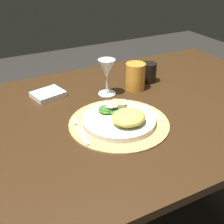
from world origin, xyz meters
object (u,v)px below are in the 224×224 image
at_px(dining_table, 118,141).
at_px(spoon, 149,110).
at_px(dinner_plate, 119,120).
at_px(amber_tumbler, 135,76).
at_px(dark_tumbler, 149,72).
at_px(napkin, 48,94).
at_px(wine_glass, 107,71).
at_px(fork, 81,132).

bearing_deg(dining_table, spoon, -32.68).
height_order(dinner_plate, amber_tumbler, amber_tumbler).
height_order(dining_table, spoon, spoon).
bearing_deg(dark_tumbler, dining_table, -145.35).
distance_m(amber_tumbler, dark_tumbler, 0.10).
height_order(spoon, napkin, napkin).
bearing_deg(wine_glass, dinner_plate, -106.56).
xyz_separation_m(napkin, dark_tumbler, (0.43, -0.06, 0.03)).
bearing_deg(fork, napkin, 92.60).
relative_size(dinner_plate, dark_tumbler, 2.89).
bearing_deg(amber_tumbler, dinner_plate, -131.96).
distance_m(dining_table, dinner_plate, 0.17).
height_order(dinner_plate, dark_tumbler, dark_tumbler).
distance_m(dining_table, spoon, 0.18).
height_order(dining_table, fork, fork).
xyz_separation_m(fork, napkin, (-0.01, 0.30, 0.00)).
relative_size(dining_table, amber_tumbler, 13.68).
relative_size(dining_table, dinner_plate, 6.12).
bearing_deg(napkin, amber_tumbler, -15.44).
height_order(spoon, amber_tumbler, amber_tumbler).
height_order(dinner_plate, napkin, dinner_plate).
bearing_deg(dark_tumbler, amber_tumbler, -158.62).
xyz_separation_m(spoon, dark_tumbler, (0.15, 0.23, 0.03)).
xyz_separation_m(dinner_plate, napkin, (-0.15, 0.31, -0.01)).
distance_m(dining_table, wine_glass, 0.27).
xyz_separation_m(spoon, napkin, (-0.28, 0.28, 0.00)).
height_order(fork, dark_tumbler, dark_tumbler).
distance_m(dinner_plate, napkin, 0.34).
xyz_separation_m(wine_glass, amber_tumbler, (0.13, -0.01, -0.04)).
relative_size(dining_table, napkin, 12.83).
relative_size(dining_table, fork, 8.83).
height_order(dining_table, dinner_plate, dinner_plate).
bearing_deg(dark_tumbler, napkin, 172.22).
relative_size(dinner_plate, amber_tumbler, 2.23).
xyz_separation_m(spoon, wine_glass, (-0.07, 0.20, 0.09)).
distance_m(napkin, dark_tumbler, 0.43).
bearing_deg(spoon, dark_tumbler, 57.16).
relative_size(napkin, amber_tumbler, 1.07).
distance_m(spoon, napkin, 0.40).
height_order(dinner_plate, spoon, dinner_plate).
bearing_deg(wine_glass, amber_tumbler, -2.88).
distance_m(wine_glass, amber_tumbler, 0.13).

